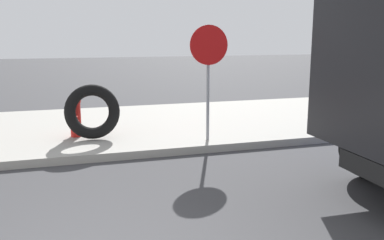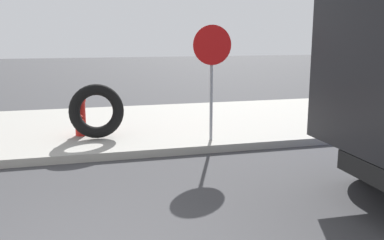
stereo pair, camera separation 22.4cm
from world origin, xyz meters
name	(u,v)px [view 2 (the right image)]	position (x,y,z in m)	size (l,w,h in m)	color
sidewalk_curb	(72,129)	(0.00, 6.50, 0.07)	(36.00, 5.00, 0.15)	#99968E
fire_hydrant	(80,114)	(0.19, 5.50, 0.61)	(0.25, 0.57, 0.87)	red
loose_tire	(97,111)	(0.52, 5.18, 0.71)	(1.09, 1.09, 0.22)	black
stop_sign	(212,61)	(2.69, 4.42, 1.71)	(0.76, 0.08, 2.25)	gray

